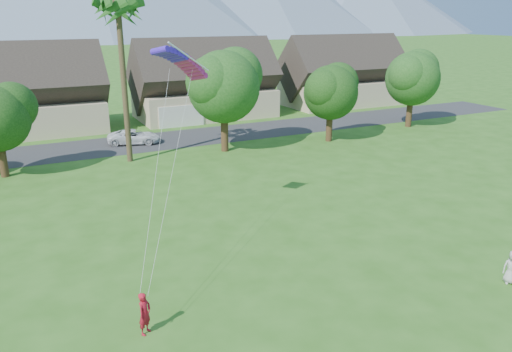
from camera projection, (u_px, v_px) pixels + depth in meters
street at (138, 143)px, 45.32m from camera, size 90.00×7.00×0.01m
kite_flyer at (145, 314)px, 18.01m from camera, size 0.71×0.69×1.64m
watcher at (512, 267)px, 21.46m from camera, size 0.88×0.82×1.51m
parked_car at (134, 137)px, 44.98m from camera, size 5.03×3.39×1.28m
houses_row at (120, 92)px, 52.13m from camera, size 72.75×8.19×8.86m
tree_row at (138, 100)px, 38.16m from camera, size 62.27×6.67×8.45m
fan_palm at (118, 5)px, 36.16m from camera, size 3.00×3.00×13.80m
parafoil_kite at (181, 59)px, 24.48m from camera, size 3.34×1.53×0.50m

